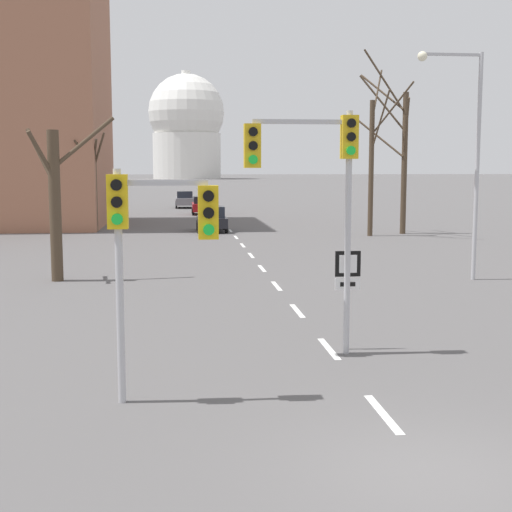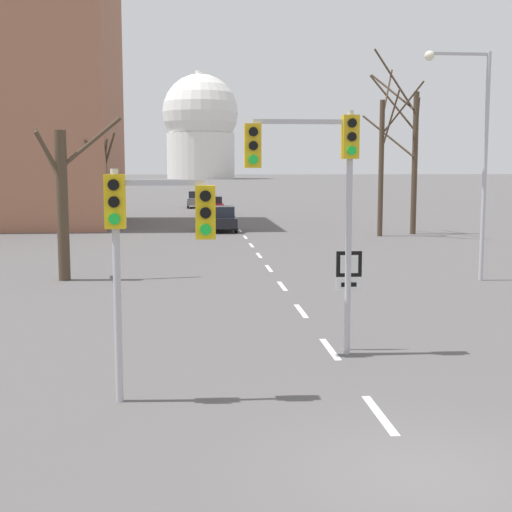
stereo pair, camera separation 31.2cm
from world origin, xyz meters
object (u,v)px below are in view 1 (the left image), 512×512
at_px(sedan_near_right, 212,219).
at_px(street_lamp_right, 466,141).
at_px(traffic_signal_near_left, 151,228).
at_px(traffic_signal_centre_tall, 316,170).
at_px(sedan_near_left, 202,205).
at_px(sedan_mid_centre, 185,199).
at_px(route_sign_post, 348,281).

bearing_deg(sedan_near_right, street_lamp_right, -68.35).
distance_m(traffic_signal_near_left, sedan_near_right, 34.63).
relative_size(traffic_signal_centre_tall, traffic_signal_near_left, 1.30).
relative_size(street_lamp_right, sedan_near_right, 2.12).
height_order(sedan_near_left, sedan_mid_centre, sedan_mid_centre).
height_order(traffic_signal_near_left, sedan_mid_centre, traffic_signal_near_left).
xyz_separation_m(route_sign_post, sedan_near_left, (-1.72, 48.45, -0.80)).
bearing_deg(sedan_mid_centre, route_sign_post, -86.92).
bearing_deg(traffic_signal_near_left, traffic_signal_centre_tall, 39.41).
distance_m(traffic_signal_centre_tall, traffic_signal_near_left, 4.71).
bearing_deg(traffic_signal_near_left, sedan_mid_centre, 88.88).
xyz_separation_m(traffic_signal_near_left, street_lamp_right, (11.21, 13.03, 2.02)).
xyz_separation_m(sedan_near_left, sedan_near_right, (0.04, -17.29, 0.02)).
distance_m(traffic_signal_centre_tall, route_sign_post, 2.73).
bearing_deg(sedan_mid_centre, sedan_near_left, -82.21).
bearing_deg(sedan_near_right, sedan_mid_centre, 93.06).
bearing_deg(sedan_mid_centre, street_lamp_right, -78.55).
height_order(sedan_near_left, sedan_near_right, sedan_near_right).
relative_size(traffic_signal_near_left, street_lamp_right, 0.50).
xyz_separation_m(traffic_signal_centre_tall, route_sign_post, (0.84, 0.36, -2.57)).
distance_m(traffic_signal_near_left, route_sign_post, 5.70).
height_order(traffic_signal_centre_tall, route_sign_post, traffic_signal_centre_tall).
bearing_deg(sedan_near_left, traffic_signal_centre_tall, -88.96).
height_order(street_lamp_right, sedan_near_right, street_lamp_right).
height_order(traffic_signal_near_left, sedan_near_left, traffic_signal_near_left).
relative_size(route_sign_post, sedan_near_right, 0.60).
xyz_separation_m(traffic_signal_near_left, sedan_near_left, (2.67, 51.73, -2.38)).
height_order(traffic_signal_centre_tall, sedan_mid_centre, traffic_signal_centre_tall).
bearing_deg(traffic_signal_centre_tall, route_sign_post, 23.27).
distance_m(street_lamp_right, sedan_near_right, 23.45).
bearing_deg(street_lamp_right, sedan_near_left, 102.44).
bearing_deg(route_sign_post, sedan_near_left, 92.04).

